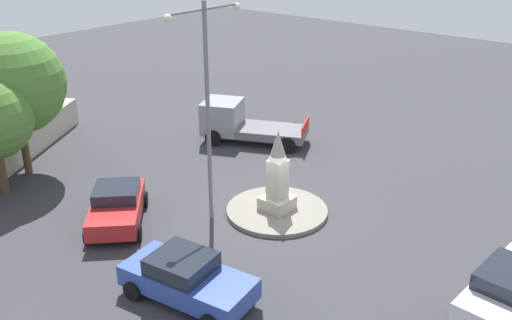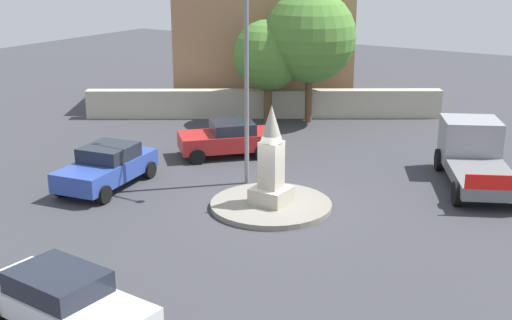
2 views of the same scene
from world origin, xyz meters
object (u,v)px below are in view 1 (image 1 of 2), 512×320
tree_mid_cluster (13,84)px  streetlamp (207,95)px  truck_grey_waiting (240,122)px  monument (278,177)px  car_blue_approaching (187,278)px  car_white_far_side (509,286)px  car_red_near_island (117,206)px

tree_mid_cluster → streetlamp: bearing=-76.2°
streetlamp → truck_grey_waiting: streetlamp is taller
monument → car_blue_approaching: (-6.14, -1.26, -0.81)m
car_white_far_side → monument: bearing=88.8°
truck_grey_waiting → tree_mid_cluster: tree_mid_cluster is taller
monument → streetlamp: streetlamp is taller
monument → car_blue_approaching: bearing=-168.4°
monument → car_red_near_island: size_ratio=0.83×
car_blue_approaching → truck_grey_waiting: (11.15, 7.63, 0.24)m
streetlamp → truck_grey_waiting: size_ratio=1.45×
monument → streetlamp: bearing=139.9°
monument → truck_grey_waiting: bearing=51.8°
car_red_near_island → car_white_far_side: bearing=-71.6°
truck_grey_waiting → car_blue_approaching: bearing=-145.6°
car_red_near_island → truck_grey_waiting: bearing=12.6°
streetlamp → car_red_near_island: bearing=135.3°
car_blue_approaching → car_red_near_island: car_blue_approaching is taller
streetlamp → car_blue_approaching: bearing=-144.4°
car_white_far_side → car_blue_approaching: car_blue_approaching is taller
car_white_far_side → car_red_near_island: size_ratio=1.14×
truck_grey_waiting → tree_mid_cluster: size_ratio=0.89×
car_red_near_island → tree_mid_cluster: tree_mid_cluster is taller
streetlamp → car_red_near_island: size_ratio=2.09×
truck_grey_waiting → tree_mid_cluster: bearing=152.6°
car_white_far_side → tree_mid_cluster: (-4.17, 20.19, 3.53)m
monument → tree_mid_cluster: size_ratio=0.51×
truck_grey_waiting → car_red_near_island: bearing=-167.4°
monument → car_blue_approaching: 6.32m
car_blue_approaching → truck_grey_waiting: truck_grey_waiting is taller
truck_grey_waiting → monument: bearing=-128.2°
car_white_far_side → truck_grey_waiting: truck_grey_waiting is taller
streetlamp → car_white_far_side: streetlamp is taller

